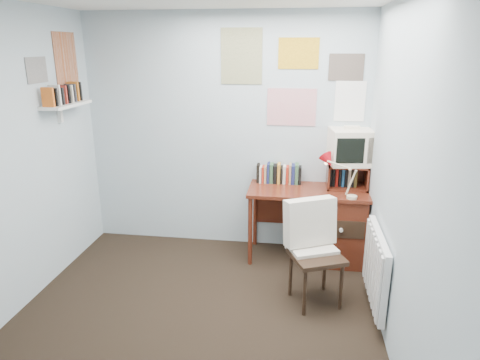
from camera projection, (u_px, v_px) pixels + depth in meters
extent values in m
plane|color=black|center=(187.00, 338.00, 3.29)|extent=(3.50, 3.50, 0.00)
cube|color=#ADC0C6|center=(225.00, 134.00, 4.57)|extent=(3.00, 0.02, 2.50)
cube|color=#ADC0C6|center=(409.00, 194.00, 2.72)|extent=(0.02, 3.50, 2.50)
cube|color=maroon|center=(308.00, 191.00, 4.34)|extent=(1.20, 0.55, 0.03)
cube|color=maroon|center=(338.00, 227.00, 4.41)|extent=(0.50, 0.50, 0.72)
cylinder|color=maroon|center=(250.00, 231.00, 4.31)|extent=(0.04, 0.04, 0.72)
cylinder|color=maroon|center=(255.00, 214.00, 4.75)|extent=(0.04, 0.04, 0.72)
cube|color=maroon|center=(283.00, 210.00, 4.71)|extent=(0.64, 0.02, 0.30)
cube|color=black|center=(316.00, 257.00, 3.63)|extent=(0.58, 0.57, 0.88)
cube|color=red|center=(353.00, 180.00, 4.02)|extent=(0.30, 0.28, 0.37)
cube|color=maroon|center=(347.00, 176.00, 4.35)|extent=(0.40, 0.30, 0.25)
cube|color=#EEE0C7|center=(351.00, 145.00, 4.28)|extent=(0.46, 0.43, 0.39)
cube|color=maroon|center=(285.00, 173.00, 4.51)|extent=(0.60, 0.14, 0.22)
cube|color=white|center=(376.00, 268.00, 3.49)|extent=(0.09, 0.80, 0.60)
cube|color=white|center=(66.00, 105.00, 4.03)|extent=(0.20, 0.62, 0.24)
cube|color=white|center=(293.00, 77.00, 4.29)|extent=(1.20, 0.01, 0.90)
cube|color=white|center=(52.00, 63.00, 3.93)|extent=(0.01, 0.70, 0.60)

